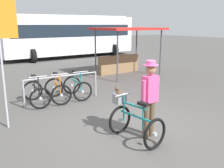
# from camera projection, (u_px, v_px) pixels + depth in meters

# --- Properties ---
(ground_plane) EXTENTS (80.00, 80.00, 0.00)m
(ground_plane) POSITION_uv_depth(u_px,v_px,m) (134.00, 128.00, 6.05)
(ground_plane) COLOR #514F4C
(bike_rack_rail) EXTENTS (2.51, 0.10, 0.88)m
(bike_rack_rail) POSITION_uv_depth(u_px,v_px,m) (62.00, 83.00, 7.99)
(bike_rack_rail) COLOR #99999E
(bike_rack_rail) RESTS_ON ground
(racked_bike_black) EXTENTS (0.74, 1.13, 0.97)m
(racked_bike_black) POSITION_uv_depth(u_px,v_px,m) (36.00, 93.00, 7.77)
(racked_bike_black) COLOR black
(racked_bike_black) RESTS_ON ground
(racked_bike_orange) EXTENTS (0.82, 1.20, 0.97)m
(racked_bike_orange) POSITION_uv_depth(u_px,v_px,m) (58.00, 90.00, 8.14)
(racked_bike_orange) COLOR black
(racked_bike_orange) RESTS_ON ground
(racked_bike_teal) EXTENTS (0.76, 1.16, 0.97)m
(racked_bike_teal) POSITION_uv_depth(u_px,v_px,m) (77.00, 87.00, 8.52)
(racked_bike_teal) COLOR black
(racked_bike_teal) RESTS_ON ground
(featured_bicycle) EXTENTS (0.78, 1.24, 1.09)m
(featured_bicycle) POSITION_uv_depth(u_px,v_px,m) (132.00, 118.00, 5.39)
(featured_bicycle) COLOR black
(featured_bicycle) RESTS_ON ground
(person_with_featured_bike) EXTENTS (0.53, 0.32, 1.72)m
(person_with_featured_bike) POSITION_uv_depth(u_px,v_px,m) (150.00, 96.00, 5.38)
(person_with_featured_bike) COLOR brown
(person_with_featured_bike) RESTS_ON ground
(bus_distant) EXTENTS (10.03, 3.48, 3.08)m
(bus_distant) POSITION_uv_depth(u_px,v_px,m) (69.00, 34.00, 18.69)
(bus_distant) COLOR silver
(bus_distant) RESTS_ON ground
(market_stall) EXTENTS (3.13, 2.34, 2.30)m
(market_stall) POSITION_uv_depth(u_px,v_px,m) (124.00, 46.00, 12.27)
(market_stall) COLOR #4C4C51
(market_stall) RESTS_ON ground
(banner_flag) EXTENTS (0.45, 0.05, 3.20)m
(banner_flag) POSITION_uv_depth(u_px,v_px,m) (5.00, 35.00, 5.65)
(banner_flag) COLOR #B2B2B7
(banner_flag) RESTS_ON ground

